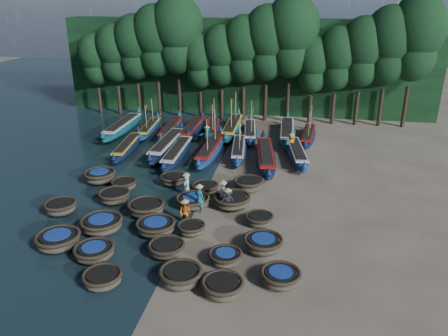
% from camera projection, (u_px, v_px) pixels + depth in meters
% --- Properties ---
extents(ground, '(120.00, 120.00, 0.00)m').
position_uv_depth(ground, '(200.00, 201.00, 28.17)').
color(ground, gray).
rests_on(ground, ground).
extents(foliage_wall, '(40.00, 3.00, 10.00)m').
position_uv_depth(foliage_wall, '(247.00, 67.00, 47.78)').
color(foliage_wall, black).
rests_on(foliage_wall, ground).
extents(coracle_2, '(2.19, 2.19, 0.66)m').
position_uv_depth(coracle_2, '(103.00, 278.00, 19.96)').
color(coracle_2, brown).
rests_on(coracle_2, ground).
extents(coracle_3, '(2.05, 2.05, 0.79)m').
position_uv_depth(coracle_3, '(181.00, 275.00, 20.02)').
color(coracle_3, brown).
rests_on(coracle_3, ground).
extents(coracle_4, '(2.36, 2.36, 0.73)m').
position_uv_depth(coracle_4, '(223.00, 286.00, 19.33)').
color(coracle_4, brown).
rests_on(coracle_4, ground).
extents(coracle_5, '(2.69, 2.69, 0.79)m').
position_uv_depth(coracle_5, '(58.00, 240.00, 22.92)').
color(coracle_5, brown).
rests_on(coracle_5, ground).
extents(coracle_6, '(2.28, 2.28, 0.71)m').
position_uv_depth(coracle_6, '(94.00, 251.00, 21.96)').
color(coracle_6, brown).
rests_on(coracle_6, ground).
extents(coracle_7, '(2.12, 2.12, 0.69)m').
position_uv_depth(coracle_7, '(167.00, 248.00, 22.27)').
color(coracle_7, brown).
rests_on(coracle_7, ground).
extents(coracle_8, '(1.88, 1.88, 0.67)m').
position_uv_depth(coracle_8, '(225.00, 257.00, 21.53)').
color(coracle_8, brown).
rests_on(coracle_8, ground).
extents(coracle_9, '(2.33, 2.33, 0.72)m').
position_uv_depth(coracle_9, '(280.00, 277.00, 19.99)').
color(coracle_9, brown).
rests_on(coracle_9, ground).
extents(coracle_10, '(1.97, 1.97, 0.77)m').
position_uv_depth(coracle_10, '(61.00, 207.00, 26.46)').
color(coracle_10, brown).
rests_on(coracle_10, ground).
extents(coracle_11, '(2.55, 2.55, 0.80)m').
position_uv_depth(coracle_11, '(102.00, 224.00, 24.49)').
color(coracle_11, brown).
rests_on(coracle_11, ground).
extents(coracle_12, '(2.62, 2.62, 0.74)m').
position_uv_depth(coracle_12, '(156.00, 226.00, 24.29)').
color(coracle_12, brown).
rests_on(coracle_12, ground).
extents(coracle_13, '(1.82, 1.82, 0.63)m').
position_uv_depth(coracle_13, '(191.00, 228.00, 24.22)').
color(coracle_13, brown).
rests_on(coracle_13, ground).
extents(coracle_14, '(2.40, 2.40, 0.75)m').
position_uv_depth(coracle_14, '(263.00, 243.00, 22.63)').
color(coracle_14, brown).
rests_on(coracle_14, ground).
extents(coracle_15, '(2.06, 2.06, 0.78)m').
position_uv_depth(coracle_15, '(115.00, 196.00, 27.85)').
color(coracle_15, brown).
rests_on(coracle_15, ground).
extents(coracle_16, '(2.55, 2.55, 0.82)m').
position_uv_depth(coracle_16, '(146.00, 208.00, 26.29)').
color(coracle_16, brown).
rests_on(coracle_16, ground).
extents(coracle_17, '(2.54, 2.54, 0.72)m').
position_uv_depth(coracle_17, '(193.00, 201.00, 27.27)').
color(coracle_17, brown).
rests_on(coracle_17, ground).
extents(coracle_18, '(2.55, 2.55, 0.80)m').
position_uv_depth(coracle_18, '(232.00, 200.00, 27.26)').
color(coracle_18, brown).
rests_on(coracle_18, ground).
extents(coracle_19, '(1.69, 1.69, 0.65)m').
position_uv_depth(coracle_19, '(259.00, 219.00, 25.16)').
color(coracle_19, brown).
rests_on(coracle_19, ground).
extents(coracle_20, '(2.26, 2.26, 0.85)m').
position_uv_depth(coracle_20, '(100.00, 176.00, 30.80)').
color(coracle_20, brown).
rests_on(coracle_20, ground).
extents(coracle_21, '(1.85, 1.85, 0.69)m').
position_uv_depth(coracle_21, '(124.00, 184.00, 29.70)').
color(coracle_21, brown).
rests_on(coracle_21, ground).
extents(coracle_22, '(2.25, 2.25, 0.70)m').
position_uv_depth(coracle_22, '(173.00, 179.00, 30.51)').
color(coracle_22, brown).
rests_on(coracle_22, ground).
extents(coracle_23, '(1.97, 1.97, 0.71)m').
position_uv_depth(coracle_23, '(205.00, 188.00, 29.10)').
color(coracle_23, brown).
rests_on(coracle_23, ground).
extents(coracle_24, '(2.07, 2.07, 0.82)m').
position_uv_depth(coracle_24, '(248.00, 184.00, 29.55)').
color(coracle_24, brown).
rests_on(coracle_24, ground).
extents(long_boat_2, '(1.97, 7.51, 1.33)m').
position_uv_depth(long_boat_2, '(127.00, 147.00, 36.52)').
color(long_boat_2, '#0D1832').
rests_on(long_boat_2, ground).
extents(long_boat_3, '(1.69, 9.13, 1.61)m').
position_uv_depth(long_boat_3, '(167.00, 145.00, 36.68)').
color(long_boat_3, '#0D1832').
rests_on(long_boat_3, ground).
extents(long_boat_4, '(1.61, 8.30, 1.46)m').
position_uv_depth(long_boat_4, '(177.00, 153.00, 35.03)').
color(long_boat_4, '#0D1832').
rests_on(long_boat_4, ground).
extents(long_boat_5, '(1.69, 8.57, 3.64)m').
position_uv_depth(long_boat_5, '(211.00, 150.00, 35.64)').
color(long_boat_5, navy).
rests_on(long_boat_5, ground).
extents(long_boat_6, '(2.08, 7.49, 3.20)m').
position_uv_depth(long_boat_6, '(239.00, 150.00, 35.95)').
color(long_boat_6, navy).
rests_on(long_boat_6, ground).
extents(long_boat_7, '(2.72, 8.96, 1.59)m').
position_uv_depth(long_boat_7, '(265.00, 157.00, 34.06)').
color(long_boat_7, '#0D1832').
rests_on(long_boat_7, ground).
extents(long_boat_8, '(2.59, 7.86, 1.40)m').
position_uv_depth(long_boat_8, '(297.00, 153.00, 35.07)').
color(long_boat_8, navy).
rests_on(long_boat_8, ground).
extents(long_boat_9, '(1.67, 9.15, 1.61)m').
position_uv_depth(long_boat_9, '(123.00, 127.00, 41.66)').
color(long_boat_9, '#0D3D4E').
rests_on(long_boat_9, ground).
extents(long_boat_10, '(1.87, 7.32, 3.12)m').
position_uv_depth(long_boat_10, '(150.00, 128.00, 41.60)').
color(long_boat_10, navy).
rests_on(long_boat_10, ground).
extents(long_boat_11, '(1.97, 8.21, 1.45)m').
position_uv_depth(long_boat_11, '(171.00, 129.00, 41.19)').
color(long_boat_11, '#0D3D4E').
rests_on(long_boat_11, ground).
extents(long_boat_12, '(1.67, 8.68, 1.53)m').
position_uv_depth(long_boat_12, '(192.00, 130.00, 40.92)').
color(long_boat_12, '#0D1832').
rests_on(long_boat_12, ground).
extents(long_boat_13, '(2.40, 7.74, 3.32)m').
position_uv_depth(long_boat_13, '(213.00, 130.00, 40.97)').
color(long_boat_13, navy).
rests_on(long_boat_13, ground).
extents(long_boat_14, '(1.65, 8.88, 3.77)m').
position_uv_depth(long_boat_14, '(233.00, 128.00, 41.49)').
color(long_boat_14, '#0D3D4E').
rests_on(long_boat_14, ground).
extents(long_boat_15, '(2.20, 7.53, 3.22)m').
position_uv_depth(long_boat_15, '(250.00, 132.00, 40.51)').
color(long_boat_15, navy).
rests_on(long_boat_15, ground).
extents(long_boat_16, '(1.95, 9.20, 1.62)m').
position_uv_depth(long_boat_16, '(287.00, 132.00, 40.10)').
color(long_boat_16, '#0D3D4E').
rests_on(long_boat_16, ground).
extents(long_boat_17, '(1.84, 7.25, 3.09)m').
position_uv_depth(long_boat_17, '(308.00, 136.00, 39.47)').
color(long_boat_17, '#0D1832').
rests_on(long_boat_17, ground).
extents(fisherman_0, '(0.82, 0.90, 1.74)m').
position_uv_depth(fisherman_0, '(186.00, 184.00, 28.66)').
color(fisherman_0, silver).
rests_on(fisherman_0, ground).
extents(fisherman_1, '(0.77, 0.66, 1.98)m').
position_uv_depth(fisherman_1, '(200.00, 198.00, 26.42)').
color(fisherman_1, '#1A6870').
rests_on(fisherman_1, ground).
extents(fisherman_2, '(0.88, 0.77, 1.74)m').
position_uv_depth(fisherman_2, '(185.00, 212.00, 25.04)').
color(fisherman_2, '#C9661A').
rests_on(fisherman_2, ground).
extents(fisherman_3, '(1.08, 0.74, 1.73)m').
position_uv_depth(fisherman_3, '(228.00, 200.00, 26.46)').
color(fisherman_3, black).
rests_on(fisherman_3, ground).
extents(fisherman_4, '(0.68, 1.10, 1.95)m').
position_uv_depth(fisherman_4, '(223.00, 194.00, 27.03)').
color(fisherman_4, silver).
rests_on(fisherman_4, ground).
extents(fisherman_5, '(1.69, 0.73, 1.96)m').
position_uv_depth(fisherman_5, '(207.00, 136.00, 38.06)').
color(fisherman_5, '#1A6870').
rests_on(fisherman_5, ground).
extents(fisherman_6, '(0.89, 1.00, 1.92)m').
position_uv_depth(fisherman_6, '(291.00, 143.00, 36.19)').
color(fisherman_6, '#C9661A').
rests_on(fisherman_6, ground).
extents(tree_0, '(3.68, 3.68, 8.68)m').
position_uv_depth(tree_0, '(95.00, 58.00, 46.79)').
color(tree_0, black).
rests_on(tree_0, ground).
extents(tree_1, '(4.09, 4.09, 9.65)m').
position_uv_depth(tree_1, '(115.00, 52.00, 46.17)').
color(tree_1, black).
rests_on(tree_1, ground).
extents(tree_2, '(4.51, 4.51, 10.63)m').
position_uv_depth(tree_2, '(135.00, 46.00, 45.55)').
color(tree_2, black).
rests_on(tree_2, ground).
extents(tree_3, '(4.92, 4.92, 11.60)m').
position_uv_depth(tree_3, '(156.00, 40.00, 44.93)').
color(tree_3, black).
rests_on(tree_3, ground).
extents(tree_4, '(5.34, 5.34, 12.58)m').
position_uv_depth(tree_4, '(177.00, 34.00, 44.31)').
color(tree_4, black).
rests_on(tree_4, ground).
extents(tree_5, '(3.68, 3.68, 8.68)m').
position_uv_depth(tree_5, '(200.00, 61.00, 44.94)').
color(tree_5, black).
rests_on(tree_5, ground).
extents(tree_6, '(4.09, 4.09, 9.65)m').
position_uv_depth(tree_6, '(222.00, 55.00, 44.32)').
color(tree_6, black).
rests_on(tree_6, ground).
extents(tree_7, '(4.51, 4.51, 10.63)m').
position_uv_depth(tree_7, '(244.00, 49.00, 43.70)').
color(tree_7, black).
rests_on(tree_7, ground).
extents(tree_8, '(4.92, 4.92, 11.60)m').
position_uv_depth(tree_8, '(267.00, 42.00, 43.08)').
color(tree_8, black).
rests_on(tree_8, ground).
extents(tree_9, '(5.34, 5.34, 12.58)m').
position_uv_depth(tree_9, '(291.00, 35.00, 42.46)').
color(tree_9, black).
rests_on(tree_9, ground).
extents(tree_10, '(3.68, 3.68, 8.68)m').
position_uv_depth(tree_10, '(313.00, 64.00, 43.10)').
color(tree_10, black).
rests_on(tree_10, ground).
extents(tree_11, '(4.09, 4.09, 9.65)m').
position_uv_depth(tree_11, '(338.00, 58.00, 42.47)').
color(tree_11, black).
rests_on(tree_11, ground).
extents(tree_12, '(4.51, 4.51, 10.63)m').
position_uv_depth(tree_12, '(363.00, 51.00, 41.85)').
color(tree_12, black).
rests_on(tree_12, ground).
extents(tree_13, '(4.92, 4.92, 11.60)m').
position_uv_depth(tree_13, '(389.00, 44.00, 41.23)').
color(tree_13, black).
rests_on(tree_13, ground).
extents(tree_14, '(5.34, 5.34, 12.58)m').
position_uv_depth(tree_14, '(416.00, 37.00, 40.61)').
color(tree_14, black).
rests_on(tree_14, ground).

